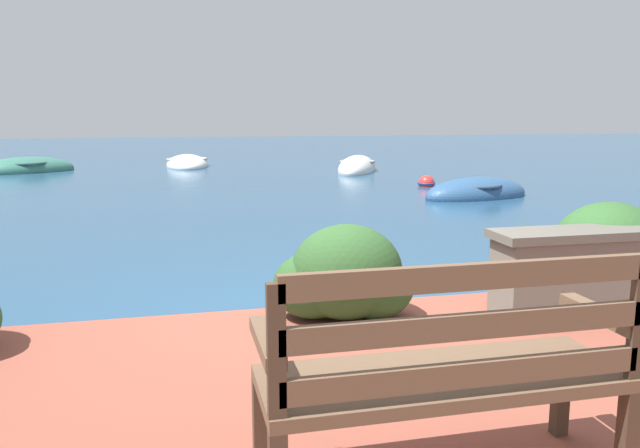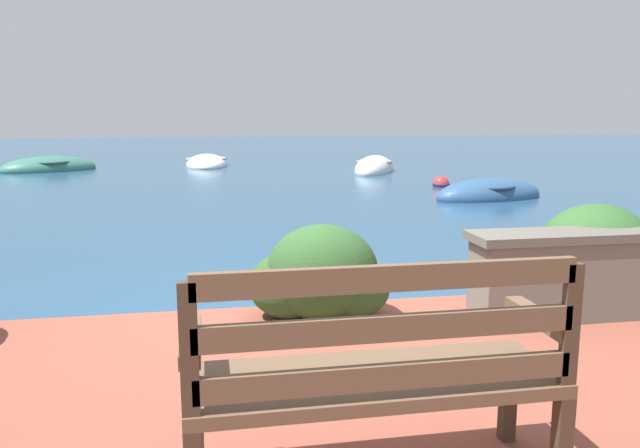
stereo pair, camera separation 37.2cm
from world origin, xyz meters
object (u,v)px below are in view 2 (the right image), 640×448
at_px(rowboat_far, 49,168).
at_px(park_bench, 377,371).
at_px(rowboat_mid, 374,169).
at_px(mooring_buoy, 441,184).
at_px(rowboat_outer, 207,164).
at_px(rowboat_nearest, 489,196).

bearing_deg(rowboat_far, park_bench, -102.39).
distance_m(rowboat_mid, mooring_buoy, 3.92).
height_order(park_bench, rowboat_outer, park_bench).
bearing_deg(rowboat_mid, rowboat_nearest, -148.72).
relative_size(park_bench, mooring_buoy, 3.47).
bearing_deg(rowboat_nearest, mooring_buoy, -96.06).
relative_size(rowboat_nearest, rowboat_outer, 0.88).
bearing_deg(rowboat_outer, mooring_buoy, 38.00).
bearing_deg(rowboat_outer, rowboat_mid, 59.12).
xyz_separation_m(rowboat_mid, mooring_buoy, (0.49, -3.89, -0.00)).
xyz_separation_m(park_bench, rowboat_outer, (-0.56, 17.92, -0.65)).
bearing_deg(rowboat_mid, mooring_buoy, -148.08).
distance_m(rowboat_far, mooring_buoy, 11.29).
distance_m(rowboat_far, rowboat_outer, 4.58).
bearing_deg(rowboat_mid, rowboat_far, 102.72).
relative_size(rowboat_far, rowboat_outer, 1.06).
xyz_separation_m(rowboat_outer, mooring_buoy, (5.18, -6.74, 0.01)).
distance_m(park_bench, rowboat_nearest, 10.34).
bearing_deg(park_bench, rowboat_outer, 96.22).
height_order(rowboat_nearest, mooring_buoy, rowboat_nearest).
bearing_deg(rowboat_outer, rowboat_far, -78.15).
xyz_separation_m(rowboat_nearest, mooring_buoy, (-0.19, 2.05, 0.00)).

